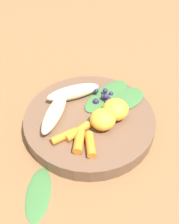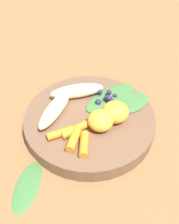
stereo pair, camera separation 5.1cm
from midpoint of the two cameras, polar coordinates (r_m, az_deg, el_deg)
ground_plane at (r=0.54m, az=-2.71°, el=-3.24°), size 2.40×2.40×0.00m
bowl at (r=0.53m, az=-2.76°, el=-2.11°), size 0.27×0.27×0.03m
banana_peeled_left at (r=0.51m, az=-10.69°, el=-0.27°), size 0.10×0.11×0.03m
banana_peeled_right at (r=0.55m, az=-6.32°, el=4.29°), size 0.12×0.03×0.03m
orange_segment_near at (r=0.50m, az=2.99°, el=0.45°), size 0.05×0.05×0.04m
orange_segment_far at (r=0.49m, az=-0.02°, el=-1.80°), size 0.05×0.05×0.04m
carrot_front at (r=0.48m, az=-8.76°, el=-5.49°), size 0.05×0.02×0.01m
carrot_mid_left at (r=0.48m, az=-5.69°, el=-4.48°), size 0.06×0.03×0.02m
carrot_mid_right at (r=0.47m, az=-5.53°, el=-6.63°), size 0.04×0.05×0.02m
carrot_rear at (r=0.46m, az=-3.01°, el=-7.45°), size 0.03×0.05×0.02m
blueberry_pile at (r=0.55m, az=0.85°, el=2.99°), size 0.05×0.05×0.02m
coconut_shred_patch at (r=0.54m, az=2.63°, el=1.13°), size 0.05×0.05×0.00m
kale_leaf_left at (r=0.55m, az=4.91°, el=2.78°), size 0.12×0.09×0.01m
kale_leaf_right at (r=0.56m, az=1.28°, el=3.60°), size 0.14×0.11×0.01m
kale_leaf_stray at (r=0.46m, az=-14.72°, el=-17.41°), size 0.08×0.11×0.01m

